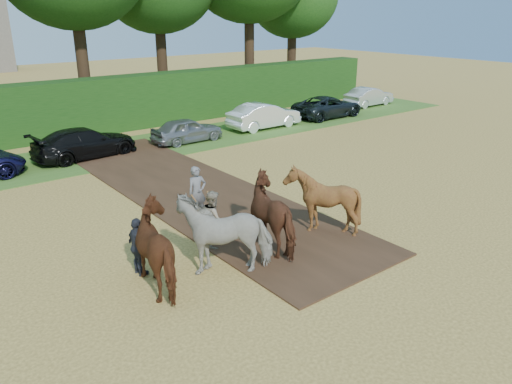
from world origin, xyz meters
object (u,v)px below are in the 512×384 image
plough_team (250,221)px  parked_cars (149,134)px  spectator_far (138,247)px  spectator_near (213,219)px

plough_team → parked_cars: size_ratio=0.17×
spectator_far → parked_cars: bearing=-28.9°
plough_team → parked_cars: 12.76m
spectator_far → plough_team: 3.09m
spectator_near → spectator_far: bearing=123.1°
spectator_far → plough_team: plough_team is taller
spectator_near → parked_cars: (3.57, 11.22, -0.16)m
spectator_near → plough_team: 1.26m
parked_cars → plough_team: bearing=-104.1°
spectator_far → parked_cars: spectator_far is taller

